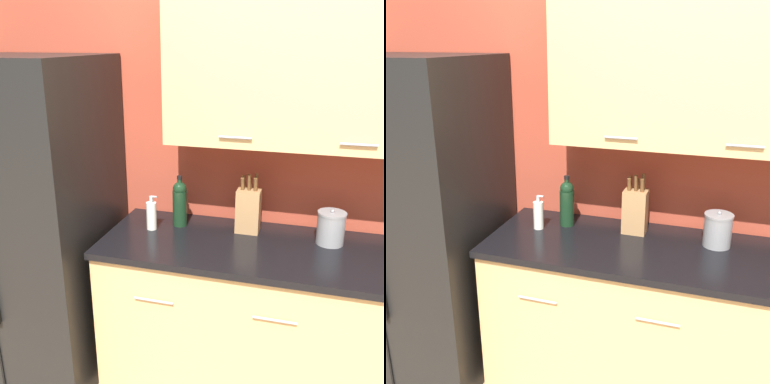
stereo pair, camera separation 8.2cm
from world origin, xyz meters
TOP-DOWN VIEW (x-y plane):
  - wall_back at (0.04, 1.30)m, footprint 10.00×0.39m
  - counter_unit at (0.13, 1.01)m, footprint 2.45×0.64m
  - refrigerator at (-1.59, 0.94)m, footprint 0.88×0.79m
  - knife_block at (-0.37, 1.16)m, footprint 0.12×0.11m
  - wine_bottle at (-0.75, 1.14)m, footprint 0.08×0.08m
  - soap_dispenser at (-0.88, 1.04)m, footprint 0.06×0.06m
  - steel_canister at (0.05, 1.12)m, footprint 0.14×0.14m

SIDE VIEW (x-z plane):
  - counter_unit at x=0.13m, z-range 0.01..0.91m
  - refrigerator at x=-1.59m, z-range 0.00..1.82m
  - soap_dispenser at x=-0.88m, z-range 0.89..1.08m
  - steel_canister at x=0.05m, z-range 0.90..1.08m
  - knife_block at x=-0.37m, z-range 0.87..1.20m
  - wine_bottle at x=-0.75m, z-range 0.90..1.18m
  - wall_back at x=0.04m, z-range 0.14..2.74m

